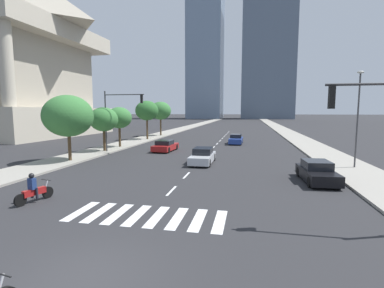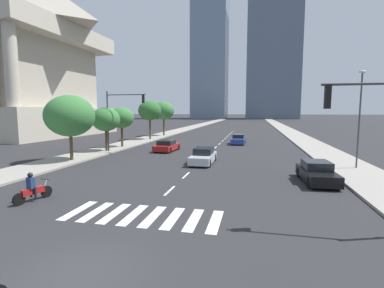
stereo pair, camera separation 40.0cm
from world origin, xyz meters
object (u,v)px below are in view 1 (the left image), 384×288
sedan_black_2 (317,172)px  street_tree_fifth (161,111)px  sedan_blue_3 (236,139)px  street_tree_fourth (147,111)px  motorcycle_lead (34,191)px  sedan_silver_0 (203,156)px  sedan_red_1 (165,146)px  street_tree_second (104,119)px  traffic_signal_far (119,111)px  street_tree_third (119,118)px  street_tree_nearest (68,116)px  street_lamp_east (358,112)px

sedan_black_2 → street_tree_fifth: street_tree_fifth is taller
sedan_blue_3 → street_tree_fifth: bearing=-123.1°
sedan_black_2 → street_tree_fourth: (-19.92, 23.19, 3.95)m
motorcycle_lead → sedan_silver_0: motorcycle_lead is taller
sedan_red_1 → street_tree_second: bearing=110.7°
traffic_signal_far → street_tree_fourth: (-1.95, 13.86, -0.00)m
sedan_black_2 → street_tree_third: street_tree_third is taller
motorcycle_lead → sedan_black_2: bearing=-50.5°
street_tree_nearest → street_tree_fourth: bearing=90.0°
street_lamp_east → street_tree_nearest: street_lamp_east is taller
traffic_signal_far → street_tree_fifth: (-1.95, 20.88, -0.01)m
sedan_black_2 → motorcycle_lead: bearing=-67.6°
sedan_black_2 → traffic_signal_far: size_ratio=0.68×
sedan_silver_0 → sedan_blue_3: sedan_silver_0 is taller
sedan_red_1 → street_tree_fourth: street_tree_fourth is taller
street_tree_nearest → street_tree_fifth: bearing=90.0°
street_tree_third → sedan_red_1: bearing=-15.9°
sedan_silver_0 → street_tree_nearest: size_ratio=0.79×
street_tree_nearest → street_tree_second: (0.00, 6.24, -0.49)m
sedan_silver_0 → street_lamp_east: street_lamp_east is taller
motorcycle_lead → street_tree_second: 17.78m
motorcycle_lead → street_tree_fourth: street_tree_fourth is taller
street_tree_nearest → sedan_silver_0: bearing=8.0°
sedan_silver_0 → street_tree_third: bearing=-125.2°
motorcycle_lead → street_lamp_east: (18.58, 12.00, 3.85)m
sedan_blue_3 → street_lamp_east: size_ratio=0.60×
sedan_silver_0 → sedan_red_1: bearing=-140.5°
street_tree_fourth → motorcycle_lead: bearing=-80.3°
street_tree_nearest → street_tree_third: size_ratio=1.19×
sedan_black_2 → sedan_blue_3: bearing=-167.0°
sedan_blue_3 → street_tree_third: street_tree_third is taller
motorcycle_lead → street_tree_fifth: (-5.16, 37.35, 3.97)m
street_tree_third → street_tree_fifth: 16.79m
sedan_silver_0 → street_tree_second: bearing=-110.9°
sedan_red_1 → street_tree_fourth: 13.78m
sedan_silver_0 → sedan_black_2: size_ratio=1.03×
street_lamp_east → street_tree_nearest: size_ratio=1.28×
sedan_silver_0 → street_tree_third: size_ratio=0.93×
street_tree_third → sedan_silver_0: bearing=-35.7°
traffic_signal_far → street_tree_fourth: size_ratio=1.09×
street_lamp_east → street_tree_fifth: street_lamp_east is taller
sedan_silver_0 → sedan_blue_3: size_ratio=1.03×
sedan_black_2 → street_lamp_east: 7.26m
street_tree_nearest → street_tree_fourth: (0.00, 19.82, 0.48)m
sedan_black_2 → traffic_signal_far: 20.63m
motorcycle_lead → street_tree_nearest: bearing=39.8°
sedan_blue_3 → traffic_signal_far: size_ratio=0.68×
motorcycle_lead → sedan_black_2: 16.39m
street_tree_fifth → sedan_silver_0: bearing=-65.1°
sedan_red_1 → street_tree_nearest: size_ratio=0.75×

